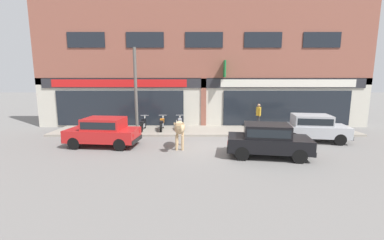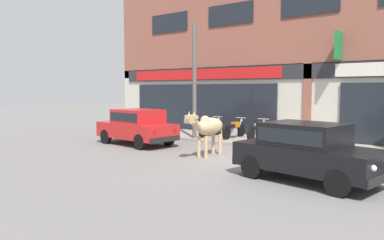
{
  "view_description": "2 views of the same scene",
  "coord_description": "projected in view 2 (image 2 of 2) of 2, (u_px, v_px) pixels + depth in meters",
  "views": [
    {
      "loc": [
        -0.79,
        -12.48,
        3.49
      ],
      "look_at": [
        -0.83,
        1.0,
        1.21
      ],
      "focal_mm": 24.0,
      "sensor_mm": 36.0,
      "label": 1
    },
    {
      "loc": [
        5.9,
        -10.55,
        2.3
      ],
      "look_at": [
        -3.04,
        1.0,
        1.08
      ],
      "focal_mm": 35.0,
      "sensor_mm": 36.0,
      "label": 2
    }
  ],
  "objects": [
    {
      "name": "sidewalk",
      "position": [
        293.0,
        145.0,
        15.0
      ],
      "size": [
        19.0,
        2.96,
        0.13
      ],
      "primitive_type": "cube",
      "color": "gray",
      "rests_on": "ground"
    },
    {
      "name": "shop_building",
      "position": [
        311.0,
        32.0,
        15.98
      ],
      "size": [
        23.0,
        1.4,
        9.82
      ],
      "color": "#8E5142",
      "rests_on": "ground"
    },
    {
      "name": "motorcycle_0",
      "position": [
        211.0,
        128.0,
        17.21
      ],
      "size": [
        0.52,
        1.81,
        0.88
      ],
      "color": "black",
      "rests_on": "sidewalk"
    },
    {
      "name": "motorcycle_2",
      "position": [
        257.0,
        131.0,
        15.87
      ],
      "size": [
        0.52,
        1.81,
        0.88
      ],
      "color": "black",
      "rests_on": "sidewalk"
    },
    {
      "name": "cow",
      "position": [
        208.0,
        127.0,
        12.69
      ],
      "size": [
        0.54,
        2.15,
        1.61
      ],
      "color": "tan",
      "rests_on": "ground"
    },
    {
      "name": "motorcycle_1",
      "position": [
        234.0,
        129.0,
        16.56
      ],
      "size": [
        0.52,
        1.81,
        0.88
      ],
      "color": "black",
      "rests_on": "sidewalk"
    },
    {
      "name": "car_0",
      "position": [
        306.0,
        149.0,
        9.26
      ],
      "size": [
        3.78,
        2.14,
        1.46
      ],
      "color": "black",
      "rests_on": "ground"
    },
    {
      "name": "utility_pole",
      "position": [
        194.0,
        81.0,
        16.34
      ],
      "size": [
        0.18,
        0.18,
        5.01
      ],
      "primitive_type": "cylinder",
      "color": "#595651",
      "rests_on": "sidewalk"
    },
    {
      "name": "car_2",
      "position": [
        137.0,
        125.0,
        15.37
      ],
      "size": [
        3.73,
        1.96,
        1.46
      ],
      "color": "black",
      "rests_on": "ground"
    },
    {
      "name": "ground_plane",
      "position": [
        247.0,
        160.0,
        12.1
      ],
      "size": [
        90.0,
        90.0,
        0.0
      ],
      "primitive_type": "plane",
      "color": "slate"
    }
  ]
}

